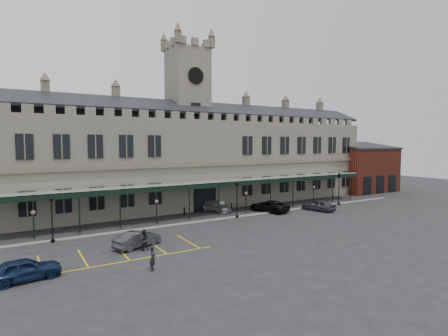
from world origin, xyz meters
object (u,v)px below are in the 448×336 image
clock_tower (188,114)px  car_left_b (137,239)px  traffic_cone (327,208)px  car_taxi (215,206)px  sign_board (222,207)px  car_left_a (24,269)px  lamp_post_mid (237,196)px  lamp_post_left (52,214)px  car_right_a (318,205)px  lamp_post_right (339,185)px  car_van (269,206)px  station_building (188,160)px  person_a (153,258)px  person_b (143,240)px

clock_tower → car_left_b: clock_tower is taller
traffic_cone → car_taxi: size_ratio=0.14×
sign_board → car_left_a: size_ratio=0.29×
lamp_post_mid → traffic_cone: 13.30m
lamp_post_left → car_right_a: bearing=-3.1°
lamp_post_left → sign_board: lamp_post_left is taller
clock_tower → car_left_a: bearing=-136.8°
traffic_cone → car_taxi: 15.01m
car_right_a → lamp_post_right: bearing=-178.1°
traffic_cone → car_van: (-7.26, 3.23, 0.42)m
sign_board → station_building: bearing=104.9°
station_building → car_left_a: bearing=-136.9°
sign_board → car_taxi: 0.90m
lamp_post_right → sign_board: 17.75m
traffic_cone → car_left_a: car_left_a is taller
station_building → car_van: size_ratio=11.24×
car_left_a → lamp_post_right: bearing=-85.8°
clock_tower → lamp_post_right: clock_tower is taller
lamp_post_left → person_a: lamp_post_left is taller
traffic_cone → person_a: (-27.46, -9.28, 0.57)m
car_van → car_right_a: 6.64m
lamp_post_right → car_left_a: (-39.75, -8.69, -2.08)m
clock_tower → car_left_b: 23.96m
sign_board → person_b: (-14.03, -10.92, 0.26)m
car_right_a → person_a: size_ratio=2.48×
lamp_post_mid → lamp_post_right: size_ratio=0.95×
car_left_a → car_taxi: bearing=-66.1°
car_taxi → clock_tower: bearing=75.9°
car_taxi → car_right_a: bearing=-52.5°
traffic_cone → car_left_a: bearing=-169.2°
clock_tower → person_a: 28.64m
lamp_post_left → car_left_a: 9.30m
lamp_post_right → car_taxi: (-17.75, 5.05, -2.13)m
station_building → car_right_a: bearing=-44.0°
car_right_a → car_taxi: bearing=-42.5°
car_van → person_a: 23.76m
lamp_post_left → lamp_post_right: bearing=-0.2°
traffic_cone → sign_board: sign_board is taller
car_taxi → station_building: bearing=76.0°
lamp_post_mid → car_taxi: lamp_post_mid is taller
car_right_a → traffic_cone: bearing=149.5°
clock_tower → lamp_post_left: 24.02m
car_van → person_a: bearing=13.4°
car_left_a → car_van: 29.72m
person_a → car_van: bearing=-31.6°
clock_tower → lamp_post_mid: 15.04m
lamp_post_mid → traffic_cone: bearing=-10.0°
lamp_post_left → car_van: 25.71m
sign_board → car_left_a: 26.29m
lamp_post_left → person_b: lamp_post_left is taller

